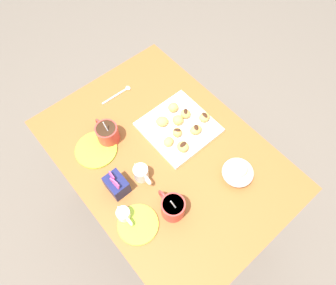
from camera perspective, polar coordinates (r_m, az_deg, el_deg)
The scene contains 26 objects.
ground_plane at distance 2.00m, azimuth -0.44°, elevation -11.85°, with size 8.00×8.00×0.00m, color #665B51.
dining_table at distance 1.43m, azimuth -0.61°, elevation -4.58°, with size 1.08×0.76×0.75m.
pastry_plate_square at distance 1.36m, azimuth 2.01°, elevation 2.88°, with size 0.29×0.29×0.02m, color white.
coffee_mug_red_left at distance 1.16m, azimuth 0.88°, elevation -12.04°, with size 0.13×0.09×0.14m.
coffee_mug_red_right at distance 1.32m, azimuth -11.38°, elevation 1.80°, with size 0.13×0.10×0.13m.
cream_pitcher_white at distance 1.23m, azimuth -5.05°, elevation -5.75°, with size 0.10×0.06×0.07m.
sugar_caddy at distance 1.22m, azimuth -9.63°, elevation -7.83°, with size 0.09×0.07×0.11m.
ice_cream_bowl at distance 1.25m, azimuth 13.03°, elevation -5.39°, with size 0.13×0.13×0.10m.
chocolate_sauce_pitcher at distance 1.19m, azimuth -8.32°, elevation -13.23°, with size 0.09×0.05×0.06m.
saucer_lime_left at distance 1.34m, azimuth -13.35°, elevation -1.33°, with size 0.18×0.18×0.01m, color #9EC633.
saucer_lime_right at distance 1.20m, azimuth -5.65°, elevation -15.08°, with size 0.16×0.16×0.01m, color #9EC633.
loose_spoon_near_saucer at distance 1.49m, azimuth -9.03°, elevation 9.18°, with size 0.03×0.16×0.01m.
beignet_0 at distance 1.35m, azimuth 1.86°, elevation 4.25°, with size 0.05×0.05×0.04m, color #DBA351.
beignet_1 at distance 1.37m, azimuth 6.86°, elevation 4.74°, with size 0.04×0.05×0.03m, color #DBA351.
chocolate_drizzle_1 at distance 1.35m, azimuth 6.94°, elevation 5.18°, with size 0.03×0.02×0.01m, color #381E11.
beignet_2 at distance 1.28m, azimuth 2.80°, elevation -0.78°, with size 0.05×0.05×0.04m, color #DBA351.
chocolate_drizzle_2 at distance 1.26m, azimuth 2.84°, elevation -0.34°, with size 0.03×0.02×0.01m, color #381E11.
beignet_3 at distance 1.39m, azimuth 0.97°, elevation 6.64°, with size 0.05×0.05×0.04m, color #DBA351.
beignet_4 at distance 1.33m, azimuth 5.26°, elevation 2.41°, with size 0.04×0.06×0.04m, color #DBA351.
chocolate_drizzle_4 at distance 1.31m, azimuth 5.33°, elevation 2.87°, with size 0.03×0.02×0.01m, color #381E11.
beignet_5 at distance 1.35m, azimuth -1.13°, elevation 4.00°, with size 0.06×0.05×0.04m, color #DBA351.
beignet_6 at distance 1.37m, azimuth 3.29°, elevation 5.42°, with size 0.04×0.05×0.04m, color #DBA351.
chocolate_drizzle_6 at distance 1.35m, azimuth 3.33°, elevation 5.89°, with size 0.03×0.02×0.01m, color #381E11.
beignet_7 at distance 1.31m, azimuth 1.73°, elevation 1.91°, with size 0.04×0.04×0.04m, color #DBA351.
chocolate_drizzle_7 at distance 1.30m, azimuth 1.75°, elevation 2.37°, with size 0.03×0.02×0.01m, color #381E11.
beignet_8 at distance 1.29m, azimuth 0.08°, elevation 0.16°, with size 0.04×0.05×0.03m, color #DBA351.
Camera 1 is at (-0.46, 0.37, 1.91)m, focal length 32.41 mm.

